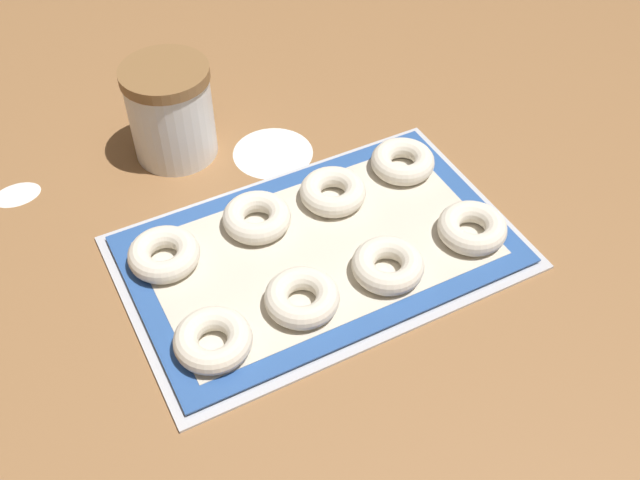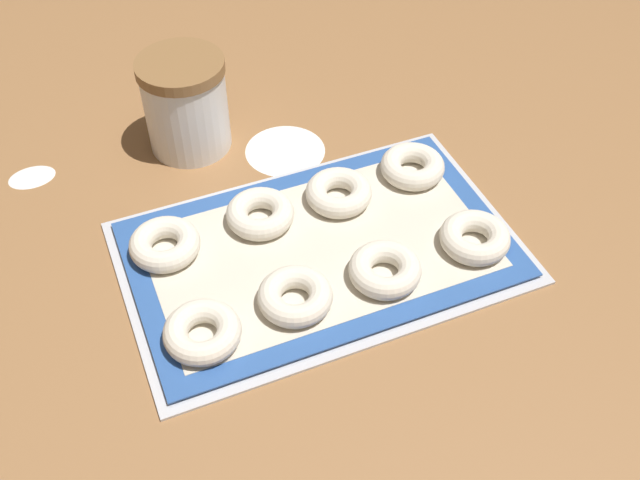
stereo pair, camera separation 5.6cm
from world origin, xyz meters
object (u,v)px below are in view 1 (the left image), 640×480
(bagel_back_far_left, at_px, (164,254))
(flour_canister, at_px, (171,111))
(bagel_back_mid_left, at_px, (257,217))
(bagel_back_far_right, at_px, (403,161))
(bagel_front_mid_left, at_px, (302,298))
(bagel_front_far_left, at_px, (213,340))
(bagel_back_mid_right, at_px, (333,192))
(bagel_front_mid_right, at_px, (388,265))
(bagel_front_far_right, at_px, (472,228))
(baking_tray, at_px, (320,252))

(bagel_back_far_left, xyz_separation_m, flour_canister, (0.09, 0.21, 0.05))
(bagel_back_mid_left, height_order, bagel_back_far_right, same)
(bagel_front_mid_left, bearing_deg, bagel_back_mid_left, 86.79)
(bagel_front_far_left, relative_size, bagel_back_mid_right, 1.00)
(bagel_back_far_left, xyz_separation_m, bagel_back_mid_right, (0.24, 0.00, 0.00))
(bagel_back_mid_left, relative_size, flour_canister, 0.63)
(bagel_back_far_right, bearing_deg, flour_canister, 142.92)
(bagel_front_mid_left, bearing_deg, bagel_front_mid_right, -1.55)
(bagel_front_far_left, distance_m, bagel_front_far_right, 0.36)
(bagel_front_far_right, xyz_separation_m, bagel_back_mid_left, (-0.23, 0.14, 0.00))
(bagel_front_far_left, relative_size, bagel_front_mid_left, 1.00)
(baking_tray, distance_m, bagel_front_mid_right, 0.09)
(bagel_front_far_left, bearing_deg, bagel_back_mid_right, 33.01)
(bagel_front_far_right, bearing_deg, bagel_back_far_right, 93.47)
(bagel_back_far_left, distance_m, flour_canister, 0.23)
(flour_canister, bearing_deg, bagel_front_far_right, -52.20)
(bagel_front_far_left, relative_size, bagel_back_mid_left, 1.00)
(bagel_front_far_right, bearing_deg, bagel_back_far_left, 159.07)
(bagel_front_mid_right, relative_size, bagel_back_far_left, 1.00)
(bagel_front_far_right, distance_m, bagel_back_mid_left, 0.27)
(bagel_front_mid_right, height_order, bagel_back_mid_right, same)
(bagel_back_mid_right, xyz_separation_m, bagel_back_far_right, (0.12, 0.01, 0.00))
(bagel_back_far_left, bearing_deg, bagel_front_mid_left, -49.53)
(bagel_front_far_right, height_order, bagel_back_far_right, same)
(bagel_front_far_left, height_order, bagel_front_mid_right, same)
(bagel_front_far_left, relative_size, bagel_front_far_right, 1.00)
(bagel_front_far_left, xyz_separation_m, bagel_front_mid_right, (0.23, 0.00, 0.00))
(bagel_front_mid_left, relative_size, bagel_back_mid_right, 1.00)
(flour_canister, bearing_deg, bagel_front_mid_left, -85.44)
(bagel_back_far_left, bearing_deg, flour_canister, 66.48)
(bagel_back_far_left, distance_m, bagel_back_mid_right, 0.24)
(bagel_front_mid_right, bearing_deg, bagel_front_far_left, -178.79)
(bagel_back_far_right, bearing_deg, bagel_front_mid_right, -127.24)
(bagel_front_mid_right, relative_size, bagel_back_mid_right, 1.00)
(bagel_front_mid_right, xyz_separation_m, flour_canister, (-0.14, 0.35, 0.05))
(baking_tray, height_order, bagel_back_mid_left, bagel_back_mid_left)
(bagel_front_far_left, distance_m, bagel_front_mid_right, 0.23)
(bagel_front_mid_right, distance_m, flour_canister, 0.38)
(bagel_back_mid_right, bearing_deg, baking_tray, -128.58)
(bagel_front_mid_left, xyz_separation_m, bagel_back_mid_right, (0.12, 0.14, 0.00))
(bagel_front_far_left, xyz_separation_m, bagel_back_far_right, (0.35, 0.16, 0.00))
(bagel_front_mid_right, height_order, bagel_back_mid_left, same)
(bagel_front_mid_right, bearing_deg, bagel_back_far_left, 148.59)
(bagel_front_mid_left, relative_size, bagel_front_mid_right, 1.00)
(baking_tray, xyz_separation_m, bagel_back_far_right, (0.17, 0.08, 0.02))
(baking_tray, distance_m, flour_canister, 0.30)
(bagel_front_far_left, distance_m, bagel_back_far_left, 0.15)
(bagel_front_mid_right, relative_size, bagel_back_far_right, 1.00)
(bagel_front_mid_right, bearing_deg, bagel_front_far_right, 2.09)
(bagel_front_far_right, bearing_deg, bagel_back_mid_left, 148.41)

